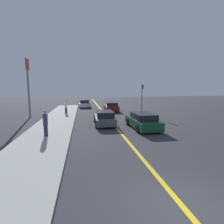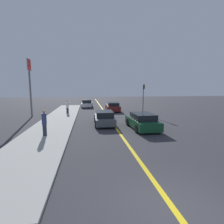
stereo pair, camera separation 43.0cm
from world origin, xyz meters
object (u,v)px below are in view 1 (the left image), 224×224
car_near_right_lane (143,121)px  car_far_distant (111,107)px  pedestrian_near_curb (45,123)px  roadside_sign (28,76)px  car_ahead_center (104,118)px  traffic_light (142,96)px  car_parked_left_lot (85,104)px  pedestrian_mid_group (66,107)px

car_near_right_lane → car_far_distant: 11.53m
car_near_right_lane → pedestrian_near_curb: size_ratio=2.45×
car_near_right_lane → pedestrian_near_curb: (-7.58, -1.52, 0.39)m
car_near_right_lane → roadside_sign: size_ratio=0.66×
car_ahead_center → traffic_light: (5.58, 5.51, 1.74)m
car_far_distant → car_parked_left_lot: 6.63m
car_far_distant → car_parked_left_lot: bearing=127.1°
car_near_right_lane → pedestrian_mid_group: bearing=126.5°
pedestrian_near_curb → pedestrian_mid_group: bearing=87.6°
traffic_light → pedestrian_mid_group: bearing=171.6°
car_far_distant → roadside_sign: size_ratio=0.72×
pedestrian_near_curb → roadside_sign: (-3.51, 9.03, 3.68)m
car_near_right_lane → roadside_sign: bearing=144.2°
car_ahead_center → car_parked_left_lot: 14.90m
pedestrian_mid_group → roadside_sign: 5.67m
pedestrian_mid_group → roadside_sign: roadside_sign is taller
car_ahead_center → pedestrian_mid_group: pedestrian_mid_group is taller
traffic_light → roadside_sign: 13.86m
pedestrian_mid_group → pedestrian_near_curb: bearing=-92.4°
pedestrian_mid_group → roadside_sign: size_ratio=0.25×
traffic_light → car_near_right_lane: bearing=-108.6°
roadside_sign → pedestrian_mid_group: bearing=21.6°
traffic_light → roadside_sign: size_ratio=0.57×
car_near_right_lane → traffic_light: size_ratio=1.15×
car_ahead_center → pedestrian_mid_group: bearing=122.0°
traffic_light → pedestrian_near_curb: bearing=-137.9°
pedestrian_mid_group → traffic_light: size_ratio=0.43×
pedestrian_mid_group → traffic_light: (9.71, -1.44, 1.42)m
pedestrian_near_curb → car_ahead_center: bearing=38.7°
car_ahead_center → car_parked_left_lot: size_ratio=1.10×
car_far_distant → traffic_light: size_ratio=1.27×
car_parked_left_lot → traffic_light: bearing=-49.8°
car_far_distant → roadside_sign: 11.72m
traffic_light → roadside_sign: roadside_sign is taller
traffic_light → car_ahead_center: bearing=-135.4°
car_ahead_center → car_parked_left_lot: bearing=97.4°
car_parked_left_lot → pedestrian_mid_group: (-2.52, -7.87, 0.32)m
car_parked_left_lot → pedestrian_mid_group: 8.27m
pedestrian_mid_group → roadside_sign: (-3.95, -1.57, 3.75)m
car_parked_left_lot → roadside_sign: size_ratio=0.58×
car_ahead_center → pedestrian_near_curb: bearing=-140.1°
car_parked_left_lot → pedestrian_near_curb: pedestrian_near_curb is taller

